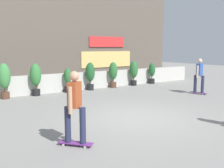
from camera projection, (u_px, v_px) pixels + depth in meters
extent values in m
plane|color=gray|center=(138.00, 118.00, 8.10)|extent=(48.00, 48.00, 0.00)
cube|color=beige|center=(63.00, 82.00, 12.97)|extent=(18.00, 0.40, 0.90)
cube|color=#60564C|center=(36.00, 31.00, 15.86)|extent=(20.00, 2.00, 6.50)
cube|color=#F23333|center=(107.00, 42.00, 17.63)|extent=(2.80, 0.08, 0.70)
cube|color=#F2CC72|center=(107.00, 59.00, 17.80)|extent=(4.00, 0.06, 1.10)
cylinder|color=brown|center=(5.00, 95.00, 11.06)|extent=(0.36, 0.36, 0.30)
cylinder|color=brown|center=(5.00, 90.00, 11.03)|extent=(0.06, 0.06, 0.15)
ellipsoid|color=#428C47|center=(4.00, 76.00, 10.94)|extent=(0.53, 0.53, 1.09)
cylinder|color=black|center=(36.00, 92.00, 11.80)|extent=(0.36, 0.36, 0.30)
cylinder|color=brown|center=(36.00, 88.00, 11.77)|extent=(0.06, 0.06, 0.15)
ellipsoid|color=#387F3D|center=(35.00, 75.00, 11.69)|extent=(0.51, 0.51, 1.04)
cylinder|color=black|center=(68.00, 89.00, 12.68)|extent=(0.36, 0.36, 0.30)
cylinder|color=brown|center=(68.00, 85.00, 12.65)|extent=(0.06, 0.06, 0.15)
ellipsoid|color=#2D6B33|center=(68.00, 76.00, 12.59)|extent=(0.37, 0.37, 0.76)
cylinder|color=black|center=(90.00, 87.00, 13.38)|extent=(0.36, 0.36, 0.30)
cylinder|color=brown|center=(90.00, 83.00, 13.35)|extent=(0.06, 0.06, 0.15)
ellipsoid|color=#235B2D|center=(90.00, 72.00, 13.27)|extent=(0.48, 0.48, 0.99)
cylinder|color=brown|center=(113.00, 85.00, 14.18)|extent=(0.36, 0.36, 0.30)
cylinder|color=brown|center=(113.00, 81.00, 14.15)|extent=(0.06, 0.06, 0.15)
ellipsoid|color=#2D6B33|center=(113.00, 71.00, 14.07)|extent=(0.47, 0.47, 0.97)
cylinder|color=black|center=(134.00, 83.00, 14.98)|extent=(0.36, 0.36, 0.30)
cylinder|color=brown|center=(134.00, 79.00, 14.95)|extent=(0.06, 0.06, 0.15)
ellipsoid|color=#2D6B33|center=(134.00, 69.00, 14.87)|extent=(0.48, 0.48, 0.99)
cylinder|color=black|center=(152.00, 81.00, 15.77)|extent=(0.36, 0.36, 0.30)
cylinder|color=brown|center=(152.00, 78.00, 15.74)|extent=(0.06, 0.06, 0.15)
ellipsoid|color=#235B2D|center=(152.00, 70.00, 15.67)|extent=(0.40, 0.40, 0.83)
cube|color=#72338C|center=(198.00, 93.00, 12.21)|extent=(0.41, 0.82, 0.02)
cylinder|color=silver|center=(204.00, 94.00, 12.11)|extent=(0.04, 0.06, 0.06)
cylinder|color=silver|center=(203.00, 94.00, 11.99)|extent=(0.04, 0.06, 0.06)
cylinder|color=silver|center=(194.00, 93.00, 12.44)|extent=(0.04, 0.06, 0.06)
cylinder|color=silver|center=(192.00, 93.00, 12.32)|extent=(0.04, 0.06, 0.06)
cylinder|color=#282D4C|center=(203.00, 84.00, 12.04)|extent=(0.14, 0.14, 0.82)
cylinder|color=#282D4C|center=(195.00, 84.00, 12.27)|extent=(0.14, 0.14, 0.82)
cube|color=#3359B2|center=(200.00, 70.00, 12.06)|extent=(0.40, 0.29, 0.56)
sphere|color=beige|center=(200.00, 61.00, 12.00)|extent=(0.22, 0.22, 0.22)
cylinder|color=beige|center=(201.00, 71.00, 12.24)|extent=(0.09, 0.09, 0.58)
cylinder|color=beige|center=(197.00, 72.00, 11.89)|extent=(0.09, 0.09, 0.58)
cube|color=#72338C|center=(76.00, 143.00, 5.76)|extent=(0.68, 0.74, 0.02)
cylinder|color=silver|center=(88.00, 144.00, 5.77)|extent=(0.06, 0.06, 0.06)
cylinder|color=silver|center=(85.00, 147.00, 5.62)|extent=(0.06, 0.06, 0.06)
cylinder|color=silver|center=(67.00, 142.00, 5.91)|extent=(0.06, 0.06, 0.06)
cylinder|color=silver|center=(64.00, 145.00, 5.76)|extent=(0.06, 0.06, 0.06)
cylinder|color=#282D4C|center=(83.00, 126.00, 5.65)|extent=(0.14, 0.14, 0.82)
cylinder|color=#282D4C|center=(68.00, 124.00, 5.75)|extent=(0.14, 0.14, 0.82)
cube|color=#B24C26|center=(75.00, 95.00, 5.60)|extent=(0.40, 0.39, 0.56)
sphere|color=tan|center=(74.00, 76.00, 5.54)|extent=(0.22, 0.22, 0.22)
cylinder|color=tan|center=(79.00, 96.00, 5.84)|extent=(0.09, 0.09, 0.58)
cylinder|color=tan|center=(70.00, 100.00, 5.39)|extent=(0.09, 0.09, 0.58)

